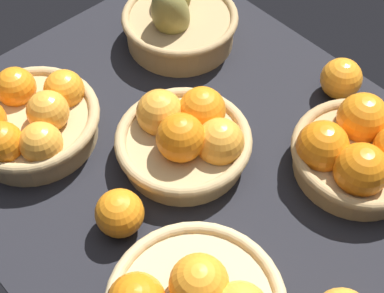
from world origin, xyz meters
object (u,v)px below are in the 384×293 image
(loose_orange_front_gap, at_px, (120,213))
(basket_far_right, at_px, (30,121))
(basket_near_right_pears, at_px, (178,20))
(basket_near_left, at_px, (360,152))
(loose_orange_back_gap, at_px, (341,79))
(basket_center, at_px, (187,137))

(loose_orange_front_gap, bearing_deg, basket_far_right, 0.64)
(basket_near_right_pears, distance_m, loose_orange_front_gap, 0.43)
(basket_near_left, height_order, loose_orange_back_gap, basket_near_left)
(basket_center, xyz_separation_m, loose_orange_back_gap, (-0.08, -0.30, -0.01))
(basket_far_right, bearing_deg, basket_near_left, -139.39)
(basket_near_left, relative_size, loose_orange_front_gap, 3.00)
(basket_far_right, height_order, loose_orange_back_gap, basket_far_right)
(basket_far_right, relative_size, loose_orange_front_gap, 3.13)
(loose_orange_back_gap, bearing_deg, loose_orange_front_gap, 84.23)
(basket_near_left, xyz_separation_m, loose_orange_back_gap, (0.13, -0.11, -0.01))
(basket_center, bearing_deg, loose_orange_front_gap, 102.10)
(basket_far_right, xyz_separation_m, loose_orange_front_gap, (-0.24, -0.00, -0.01))
(basket_near_left, bearing_deg, basket_near_right_pears, 0.46)
(loose_orange_back_gap, bearing_deg, basket_far_right, 58.66)
(basket_near_right_pears, bearing_deg, loose_orange_front_gap, 126.91)
(basket_center, relative_size, loose_orange_front_gap, 3.04)
(loose_orange_front_gap, xyz_separation_m, loose_orange_back_gap, (-0.05, -0.46, 0.00))
(loose_orange_front_gap, height_order, loose_orange_back_gap, same)
(basket_far_right, bearing_deg, loose_orange_back_gap, -121.34)
(basket_center, distance_m, basket_far_right, 0.26)
(basket_far_right, height_order, loose_orange_front_gap, basket_far_right)
(basket_near_right_pears, bearing_deg, basket_center, 141.49)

